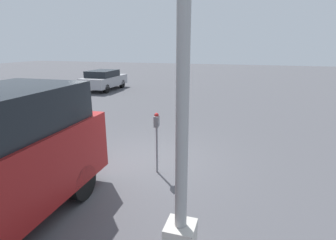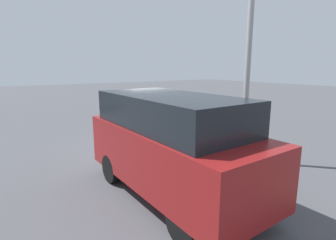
% 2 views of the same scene
% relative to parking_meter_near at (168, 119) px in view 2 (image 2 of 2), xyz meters
% --- Properties ---
extents(ground_plane, '(80.00, 80.00, 0.00)m').
position_rel_parking_meter_near_xyz_m(ground_plane, '(-0.40, -0.52, -1.14)').
color(ground_plane, '#4C4C51').
extents(parking_meter_near, '(0.21, 0.14, 1.55)m').
position_rel_parking_meter_near_xyz_m(parking_meter_near, '(0.00, 0.00, 0.00)').
color(parking_meter_near, gray).
rests_on(parking_meter_near, ground).
extents(lamp_post, '(0.44, 0.44, 6.22)m').
position_rel_parking_meter_near_xyz_m(lamp_post, '(2.50, 1.23, 1.05)').
color(lamp_post, beige).
rests_on(lamp_post, ground).
extents(parked_van, '(4.96, 2.13, 2.40)m').
position_rel_parking_meter_near_xyz_m(parked_van, '(3.08, -1.97, 0.15)').
color(parked_van, maroon).
rests_on(parked_van, ground).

